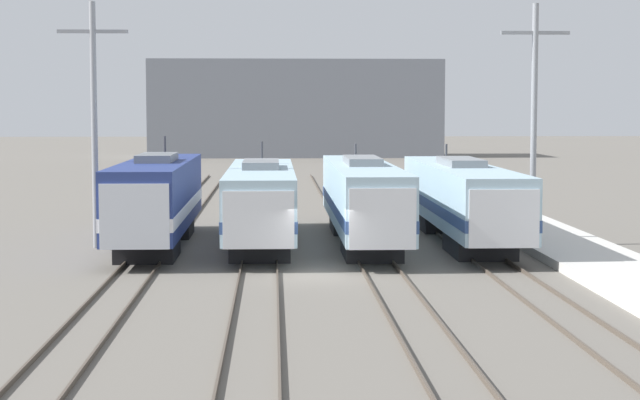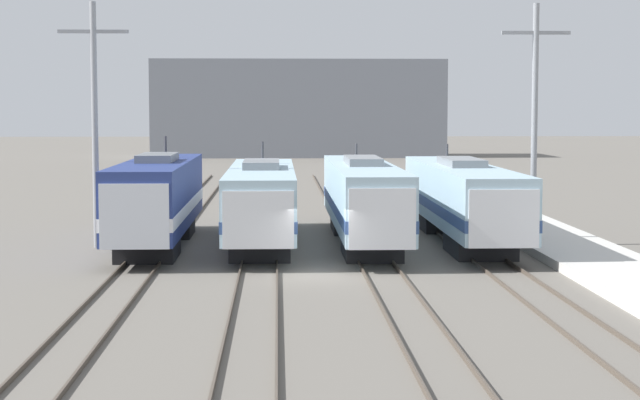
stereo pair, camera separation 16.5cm
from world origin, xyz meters
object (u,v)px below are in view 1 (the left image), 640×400
Objects in this scene: catenary_tower_left at (94,118)px; catenary_tower_right at (534,118)px; locomotive_far_left at (156,200)px; locomotive_far_right at (462,199)px; locomotive_center_left at (261,202)px; locomotive_center_right at (363,200)px.

catenary_tower_right is (20.15, 0.00, 0.00)m from catenary_tower_left.
locomotive_far_left is at bearing -3.89° from catenary_tower_left.
locomotive_far_left is 14.37m from locomotive_far_right.
catenary_tower_right reaches higher than locomotive_far_left.
locomotive_center_left is 8.49m from catenary_tower_left.
catenary_tower_right is (17.37, 0.19, 3.73)m from locomotive_far_left.
locomotive_center_left is (4.76, 0.49, -0.16)m from locomotive_far_left.
catenary_tower_left reaches higher than locomotive_center_left.
locomotive_center_right is (9.53, 0.82, -0.09)m from locomotive_far_left.
catenary_tower_right is at bearing 0.00° from catenary_tower_left.
locomotive_far_left is at bearing -175.06° from locomotive_center_right.
catenary_tower_left is at bearing 180.00° from catenary_tower_right.
locomotive_far_left is 17.77m from catenary_tower_right.
catenary_tower_right is at bearing -22.37° from locomotive_far_right.
locomotive_center_left is at bearing 5.91° from locomotive_far_left.
locomotive_center_left reaches higher than locomotive_center_right.
catenary_tower_left is 1.00× the size of catenary_tower_right.
locomotive_far_left is 0.93× the size of locomotive_center_left.
locomotive_center_right is at bearing 3.97° from locomotive_center_left.
catenary_tower_left is at bearing -175.76° from locomotive_far_right.
locomotive_far_left is 0.86× the size of locomotive_center_right.
catenary_tower_left reaches higher than locomotive_far_right.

